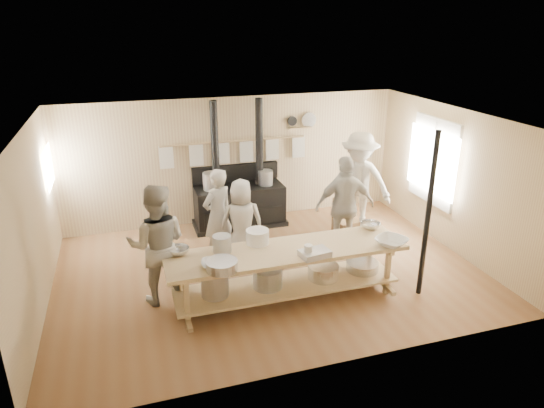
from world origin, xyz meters
name	(u,v)px	position (x,y,z in m)	size (l,w,h in m)	color
ground	(269,272)	(0.00, 0.00, 0.00)	(7.00, 7.00, 0.00)	brown
room_shell	(269,182)	(0.00, 0.00, 1.62)	(7.00, 7.00, 7.00)	tan
window_right	(434,161)	(3.47, 0.60, 1.50)	(0.09, 1.50, 1.65)	beige
left_opening	(49,167)	(-3.45, 2.00, 1.60)	(0.00, 0.90, 0.90)	white
stove	(239,201)	(-0.01, 2.12, 0.52)	(1.90, 0.75, 2.60)	black
towel_rail	(235,149)	(0.00, 2.40, 1.56)	(3.00, 0.04, 0.47)	tan
back_wall_shelf	(302,123)	(1.46, 2.43, 2.00)	(0.63, 0.14, 0.32)	tan
prep_table	(286,269)	(-0.01, -0.90, 0.52)	(3.60, 0.90, 0.85)	tan
support_post	(428,217)	(2.05, -1.35, 1.30)	(0.08, 0.08, 2.60)	black
cook_far_left	(218,216)	(-0.72, 0.71, 0.84)	(0.62, 0.40, 1.69)	#A0998E
cook_left	(158,245)	(-1.83, -0.35, 0.93)	(0.91, 0.71, 1.87)	#A0998E
cook_center	(242,222)	(-0.35, 0.47, 0.77)	(0.75, 0.49, 1.53)	#A0998E
cook_right	(345,206)	(1.51, 0.32, 0.91)	(1.07, 0.45, 1.83)	#A0998E
cook_by_window	(358,182)	(2.23, 1.21, 1.01)	(1.30, 0.75, 2.01)	#A0998E
chair	(345,228)	(1.77, 0.77, 0.25)	(0.45, 0.45, 0.85)	#503B20
bowl_white_a	(215,264)	(-1.13, -1.12, 0.89)	(0.36, 0.36, 0.09)	white
bowl_steel_a	(179,251)	(-1.55, -0.57, 0.90)	(0.32, 0.32, 0.10)	silver
bowl_white_b	(391,242)	(1.55, -1.23, 0.91)	(0.46, 0.46, 0.11)	white
bowl_steel_b	(370,225)	(1.55, -0.57, 0.90)	(0.32, 0.32, 0.10)	silver
roasting_pan	(315,253)	(0.31, -1.23, 0.90)	(0.42, 0.28, 0.09)	#B2B2B7
mixing_bowl_large	(222,265)	(-1.05, -1.23, 0.92)	(0.44, 0.44, 0.14)	silver
bucket_galv	(222,244)	(-0.93, -0.68, 0.98)	(0.27, 0.27, 0.25)	gray
deep_bowl_enamel	(258,237)	(-0.36, -0.57, 0.96)	(0.35, 0.35, 0.22)	white
pitcher	(308,251)	(0.21, -1.23, 0.95)	(0.12, 0.12, 0.19)	white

